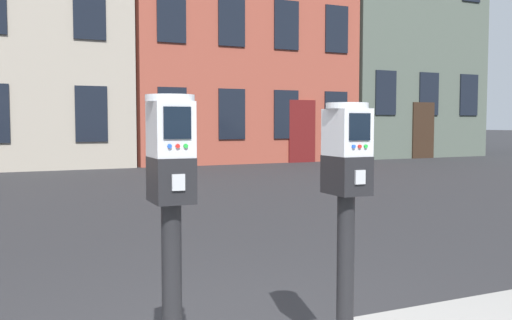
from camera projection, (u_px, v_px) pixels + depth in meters
parking_meter_near_kerb at (171, 189)px, 2.53m from camera, size 0.22×0.26×1.33m
parking_meter_twin_adjacent at (346, 183)px, 2.93m from camera, size 0.22×0.26×1.31m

